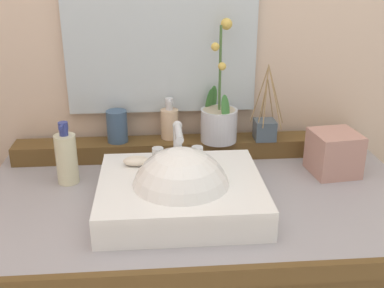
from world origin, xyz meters
TOP-DOWN VIEW (x-y plane):
  - wall_back at (0.00, 0.44)m, footprint 2.88×0.20m
  - back_ledge at (0.00, 0.27)m, footprint 1.12×0.09m
  - sink_basin at (-0.05, -0.07)m, footprint 0.41×0.37m
  - soap_bar at (-0.17, 0.04)m, footprint 0.07×0.04m
  - potted_plant at (0.08, 0.25)m, footprint 0.11×0.13m
  - soap_dispenser at (-0.07, 0.29)m, footprint 0.06×0.06m
  - tumbler_cup at (-0.23, 0.27)m, footprint 0.06×0.06m
  - reed_diffuser at (0.23, 0.25)m, footprint 0.10×0.11m
  - lotion_bottle at (-0.37, 0.11)m, footprint 0.06×0.06m
  - tissue_box at (0.41, 0.11)m, footprint 0.14×0.14m
  - mirror at (-0.09, 0.33)m, footprint 0.59×0.02m

SIDE VIEW (x-z plane):
  - back_ledge at x=0.00m, z-range 0.85..0.91m
  - sink_basin at x=-0.05m, z-range 0.75..1.03m
  - tissue_box at x=0.41m, z-range 0.85..0.98m
  - lotion_bottle at x=-0.37m, z-range 0.84..1.02m
  - soap_bar at x=-0.17m, z-range 0.93..0.96m
  - reed_diffuser at x=0.23m, z-range 0.83..1.07m
  - tumbler_cup at x=-0.23m, z-range 0.91..1.01m
  - soap_dispenser at x=-0.07m, z-range 0.90..1.03m
  - potted_plant at x=0.08m, z-range 0.79..1.17m
  - wall_back at x=0.00m, z-range 0.00..2.54m
  - mirror at x=-0.09m, z-range 0.99..1.61m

